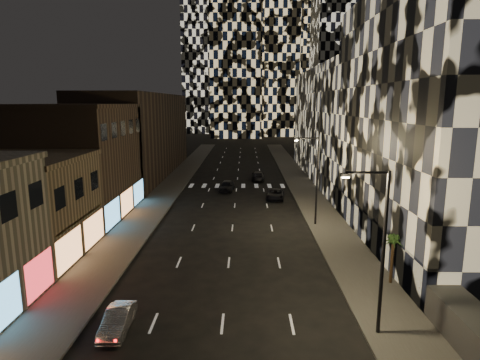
{
  "coord_description": "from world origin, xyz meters",
  "views": [
    {
      "loc": [
        1.3,
        -10.11,
        12.55
      ],
      "look_at": [
        0.84,
        23.68,
        6.0
      ],
      "focal_mm": 30.0,
      "sensor_mm": 36.0,
      "label": 1
    }
  ],
  "objects_px": {
    "car_dark_midlane": "(227,186)",
    "car_dark_rightlane": "(275,194)",
    "streetlight_far": "(315,175)",
    "car_dark_oncoming": "(258,176)",
    "streetlight_near": "(379,242)",
    "car_silver_parked": "(118,320)",
    "palm_tree": "(393,243)"
  },
  "relations": [
    {
      "from": "palm_tree",
      "to": "streetlight_near",
      "type": "bearing_deg",
      "value": -116.74
    },
    {
      "from": "car_silver_parked",
      "to": "car_dark_oncoming",
      "type": "xyz_separation_m",
      "value": [
        9.18,
        44.31,
        0.1
      ]
    },
    {
      "from": "car_dark_oncoming",
      "to": "streetlight_far",
      "type": "bearing_deg",
      "value": 101.97
    },
    {
      "from": "streetlight_far",
      "to": "palm_tree",
      "type": "bearing_deg",
      "value": -77.12
    },
    {
      "from": "streetlight_far",
      "to": "car_silver_parked",
      "type": "xyz_separation_m",
      "value": [
        -14.15,
        -19.8,
        -4.74
      ]
    },
    {
      "from": "car_silver_parked",
      "to": "palm_tree",
      "type": "xyz_separation_m",
      "value": [
        17.3,
        6.04,
        2.42
      ]
    },
    {
      "from": "car_dark_rightlane",
      "to": "car_dark_oncoming",
      "type": "bearing_deg",
      "value": 105.01
    },
    {
      "from": "car_dark_oncoming",
      "to": "palm_tree",
      "type": "relative_size",
      "value": 1.42
    },
    {
      "from": "car_silver_parked",
      "to": "car_dark_midlane",
      "type": "distance_m",
      "value": 36.2
    },
    {
      "from": "car_dark_oncoming",
      "to": "car_dark_rightlane",
      "type": "distance_m",
      "value": 13.34
    },
    {
      "from": "streetlight_near",
      "to": "car_dark_midlane",
      "type": "xyz_separation_m",
      "value": [
        -9.7,
        36.12,
        -4.58
      ]
    },
    {
      "from": "streetlight_far",
      "to": "car_dark_midlane",
      "type": "height_order",
      "value": "streetlight_far"
    },
    {
      "from": "streetlight_far",
      "to": "car_dark_oncoming",
      "type": "xyz_separation_m",
      "value": [
        -4.97,
        24.52,
        -4.64
      ]
    },
    {
      "from": "car_silver_parked",
      "to": "palm_tree",
      "type": "distance_m",
      "value": 18.48
    },
    {
      "from": "streetlight_near",
      "to": "car_silver_parked",
      "type": "relative_size",
      "value": 2.41
    },
    {
      "from": "car_dark_midlane",
      "to": "car_dark_rightlane",
      "type": "distance_m",
      "value": 8.19
    },
    {
      "from": "streetlight_near",
      "to": "car_silver_parked",
      "type": "xyz_separation_m",
      "value": [
        -14.15,
        0.2,
        -4.74
      ]
    },
    {
      "from": "car_silver_parked",
      "to": "car_dark_midlane",
      "type": "xyz_separation_m",
      "value": [
        4.45,
        35.92,
        0.16
      ]
    },
    {
      "from": "streetlight_far",
      "to": "car_dark_rightlane",
      "type": "bearing_deg",
      "value": 105.21
    },
    {
      "from": "car_dark_midlane",
      "to": "streetlight_near",
      "type": "bearing_deg",
      "value": -68.64
    },
    {
      "from": "palm_tree",
      "to": "car_dark_rightlane",
      "type": "bearing_deg",
      "value": 103.94
    },
    {
      "from": "streetlight_far",
      "to": "car_dark_midlane",
      "type": "xyz_separation_m",
      "value": [
        -9.7,
        16.12,
        -4.58
      ]
    },
    {
      "from": "streetlight_near",
      "to": "palm_tree",
      "type": "height_order",
      "value": "streetlight_near"
    },
    {
      "from": "streetlight_near",
      "to": "palm_tree",
      "type": "relative_size",
      "value": 2.58
    },
    {
      "from": "car_silver_parked",
      "to": "car_dark_midlane",
      "type": "height_order",
      "value": "car_dark_midlane"
    },
    {
      "from": "car_dark_oncoming",
      "to": "streetlight_near",
      "type": "bearing_deg",
      "value": 96.88
    },
    {
      "from": "car_dark_rightlane",
      "to": "palm_tree",
      "type": "relative_size",
      "value": 1.34
    },
    {
      "from": "car_dark_midlane",
      "to": "palm_tree",
      "type": "xyz_separation_m",
      "value": [
        12.85,
        -29.88,
        2.26
      ]
    },
    {
      "from": "car_dark_oncoming",
      "to": "car_dark_rightlane",
      "type": "xyz_separation_m",
      "value": [
        1.89,
        -13.2,
        -0.07
      ]
    },
    {
      "from": "streetlight_far",
      "to": "car_dark_rightlane",
      "type": "distance_m",
      "value": 12.63
    },
    {
      "from": "streetlight_far",
      "to": "car_silver_parked",
      "type": "bearing_deg",
      "value": -125.56
    },
    {
      "from": "streetlight_near",
      "to": "palm_tree",
      "type": "bearing_deg",
      "value": 63.26
    }
  ]
}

